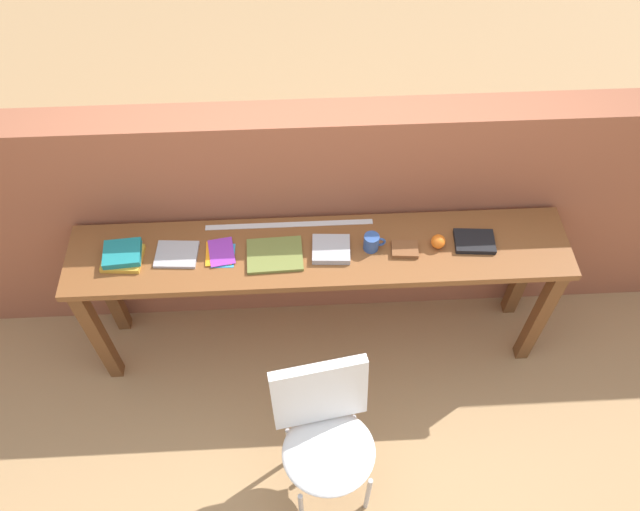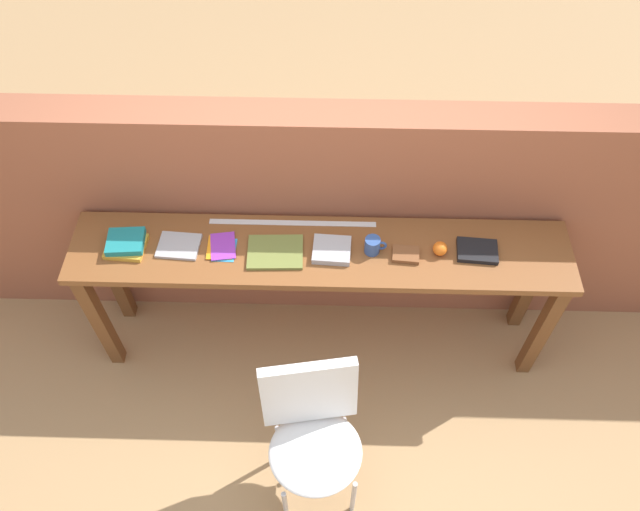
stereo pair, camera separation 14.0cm
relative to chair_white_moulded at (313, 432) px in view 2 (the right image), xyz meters
The scene contains 14 objects.
ground_plane 0.72m from the chair_white_moulded, 88.43° to the left, with size 40.00×40.00×0.00m, color tan.
brick_wall_back 1.15m from the chair_white_moulded, 89.32° to the left, with size 6.00×0.20×1.46m, color #935138.
sideboard 0.82m from the chair_white_moulded, 89.02° to the left, with size 2.50×0.44×0.88m.
chair_white_moulded is the anchor object (origin of this frame).
book_stack_leftmost 1.29m from the chair_white_moulded, 140.35° to the left, with size 0.20×0.18×0.06m.
magazine_cycling 1.11m from the chair_white_moulded, 130.90° to the left, with size 0.20×0.16×0.02m, color #9E9EA3.
pamphlet_pile_colourful 0.99m from the chair_white_moulded, 120.92° to the left, with size 0.15×0.19×0.01m.
book_open_centre 0.87m from the chair_white_moulded, 105.14° to the left, with size 0.27×0.21×0.02m, color olive.
book_grey_hardcover 0.87m from the chair_white_moulded, 84.87° to the left, with size 0.18×0.17×0.03m, color #9E9EA3.
mug 0.93m from the chair_white_moulded, 71.13° to the left, with size 0.11×0.08×0.09m.
leather_journal_brown 0.95m from the chair_white_moulded, 60.52° to the left, with size 0.13×0.10×0.02m, color brown.
sports_ball_small 1.06m from the chair_white_moulded, 52.75° to the left, with size 0.07×0.07×0.07m, color orange.
book_repair_rightmost 1.18m from the chair_white_moulded, 45.43° to the left, with size 0.20×0.14×0.03m, color black.
ruler_metal_back_edge 1.03m from the chair_white_moulded, 97.83° to the left, with size 0.85×0.03×0.00m, color silver.
Camera 2 is at (0.05, -1.59, 3.32)m, focal length 35.00 mm.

